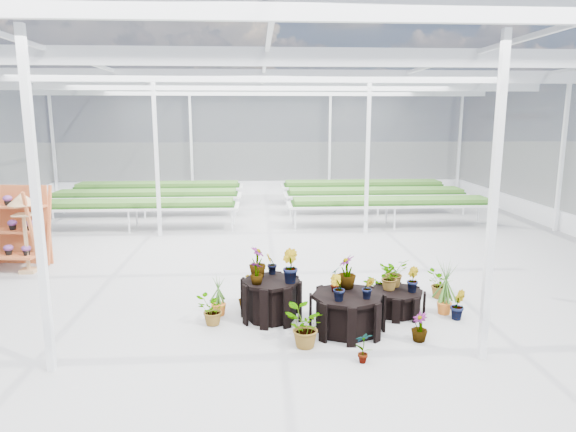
{
  "coord_description": "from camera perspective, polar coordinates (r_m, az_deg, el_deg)",
  "views": [
    {
      "loc": [
        -0.18,
        -10.64,
        3.4
      ],
      "look_at": [
        0.47,
        0.14,
        1.3
      ],
      "focal_mm": 32.0,
      "sensor_mm": 36.0,
      "label": 1
    }
  ],
  "objects": [
    {
      "name": "nursery_plants",
      "position": [
        8.9,
        6.16,
        -8.27
      ],
      "size": [
        4.84,
        2.92,
        1.25
      ],
      "color": "#366022",
      "rests_on": "ground"
    },
    {
      "name": "plinth_mid",
      "position": [
        8.4,
        6.59,
        -10.63
      ],
      "size": [
        1.24,
        1.24,
        0.62
      ],
      "primitive_type": "cylinder",
      "rotation": [
        0.0,
        0.0,
        -0.06
      ],
      "color": "black",
      "rests_on": "ground"
    },
    {
      "name": "steel_frame",
      "position": [
        10.7,
        -2.48,
        4.83
      ],
      "size": [
        18.0,
        24.0,
        4.5
      ],
      "primitive_type": null,
      "color": "silver",
      "rests_on": "ground"
    },
    {
      "name": "ground_plane",
      "position": [
        11.17,
        -2.39,
        -6.72
      ],
      "size": [
        24.0,
        24.0,
        0.0
      ],
      "primitive_type": "plane",
      "color": "gray",
      "rests_on": "ground"
    },
    {
      "name": "plinth_low",
      "position": [
        9.29,
        11.99,
        -9.32
      ],
      "size": [
        1.15,
        1.15,
        0.42
      ],
      "primitive_type": "cylinder",
      "rotation": [
        0.0,
        0.0,
        -0.28
      ],
      "color": "black",
      "rests_on": "ground"
    },
    {
      "name": "bird_table",
      "position": [
        12.6,
        -27.16,
        -1.68
      ],
      "size": [
        0.49,
        0.49,
        1.8
      ],
      "primitive_type": null,
      "rotation": [
        0.0,
        0.0,
        -0.15
      ],
      "color": "#AA8054",
      "rests_on": "ground"
    },
    {
      "name": "greenhouse_shell",
      "position": [
        10.7,
        -2.48,
        4.83
      ],
      "size": [
        18.0,
        24.0,
        4.5
      ],
      "primitive_type": null,
      "color": "white",
      "rests_on": "ground"
    },
    {
      "name": "shelf_rack",
      "position": [
        13.19,
        -28.9,
        -1.18
      ],
      "size": [
        1.86,
        1.14,
        1.86
      ],
      "primitive_type": null,
      "rotation": [
        0.0,
        0.0,
        -0.13
      ],
      "color": "#AF5329",
      "rests_on": "ground"
    },
    {
      "name": "plinth_tall",
      "position": [
        8.83,
        -1.88,
        -9.24
      ],
      "size": [
        1.23,
        1.23,
        0.68
      ],
      "primitive_type": "cylinder",
      "rotation": [
        0.0,
        0.0,
        -0.26
      ],
      "color": "black",
      "rests_on": "ground"
    },
    {
      "name": "nursery_benches",
      "position": [
        18.09,
        -2.83,
        1.5
      ],
      "size": [
        16.0,
        7.0,
        0.84
      ],
      "primitive_type": null,
      "color": "silver",
      "rests_on": "ground"
    }
  ]
}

